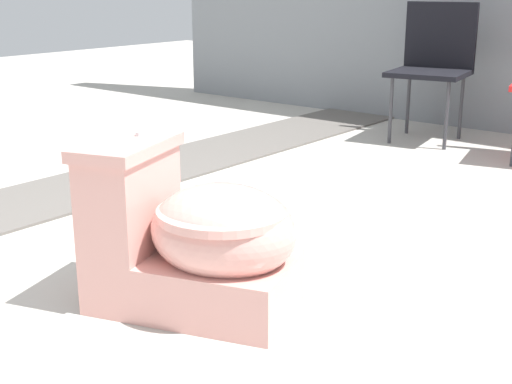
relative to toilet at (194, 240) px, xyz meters
The scene contains 4 objects.
ground_plane 0.26m from the toilet, 105.99° to the left, with size 14.00×14.00×0.00m, color #B7B2A8.
gravel_strip 1.47m from the toilet, 154.23° to the left, with size 0.56×8.00×0.01m, color #605B56.
toilet is the anchor object (origin of this frame).
folding_chair_left 2.77m from the toilet, 101.31° to the left, with size 0.51×0.51×0.83m.
Camera 1 is at (1.44, -1.57, 0.97)m, focal length 50.00 mm.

